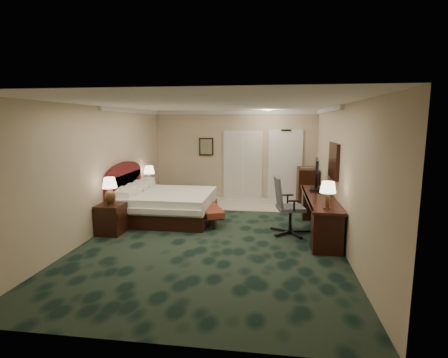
# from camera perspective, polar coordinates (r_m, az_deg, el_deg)

# --- Properties ---
(floor) EXTENTS (5.00, 7.50, 0.00)m
(floor) POSITION_cam_1_polar(r_m,az_deg,el_deg) (7.52, -1.38, -9.04)
(floor) COLOR black
(floor) RESTS_ON ground
(ceiling) EXTENTS (5.00, 7.50, 0.00)m
(ceiling) POSITION_cam_1_polar(r_m,az_deg,el_deg) (7.15, -1.47, 11.97)
(ceiling) COLOR white
(ceiling) RESTS_ON wall_back
(wall_back) EXTENTS (5.00, 0.00, 2.70)m
(wall_back) POSITION_cam_1_polar(r_m,az_deg,el_deg) (10.90, 1.80, 3.95)
(wall_back) COLOR beige
(wall_back) RESTS_ON ground
(wall_front) EXTENTS (5.00, 0.00, 2.70)m
(wall_front) POSITION_cam_1_polar(r_m,az_deg,el_deg) (3.64, -11.18, -7.12)
(wall_front) COLOR beige
(wall_front) RESTS_ON ground
(wall_left) EXTENTS (0.00, 7.50, 2.70)m
(wall_left) POSITION_cam_1_polar(r_m,az_deg,el_deg) (8.01, -19.37, 1.48)
(wall_left) COLOR beige
(wall_left) RESTS_ON ground
(wall_right) EXTENTS (0.00, 7.50, 2.70)m
(wall_right) POSITION_cam_1_polar(r_m,az_deg,el_deg) (7.24, 18.49, 0.74)
(wall_right) COLOR beige
(wall_right) RESTS_ON ground
(crown_molding) EXTENTS (5.00, 7.50, 0.10)m
(crown_molding) POSITION_cam_1_polar(r_m,az_deg,el_deg) (7.15, -1.47, 11.57)
(crown_molding) COLOR white
(crown_molding) RESTS_ON wall_back
(tile_patch) EXTENTS (3.20, 1.70, 0.01)m
(tile_patch) POSITION_cam_1_polar(r_m,az_deg,el_deg) (10.22, 6.28, -4.10)
(tile_patch) COLOR beige
(tile_patch) RESTS_ON ground
(headboard) EXTENTS (0.12, 2.00, 1.40)m
(headboard) POSITION_cam_1_polar(r_m,az_deg,el_deg) (8.97, -15.90, -1.76)
(headboard) COLOR #471612
(headboard) RESTS_ON ground
(entry_door) EXTENTS (1.02, 0.06, 2.18)m
(entry_door) POSITION_cam_1_polar(r_m,az_deg,el_deg) (10.85, 9.94, 2.20)
(entry_door) COLOR white
(entry_door) RESTS_ON ground
(closet_doors) EXTENTS (1.20, 0.06, 2.10)m
(closet_doors) POSITION_cam_1_polar(r_m,az_deg,el_deg) (10.87, 3.08, 2.34)
(closet_doors) COLOR #BBBAB8
(closet_doors) RESTS_ON ground
(wall_art) EXTENTS (0.45, 0.06, 0.55)m
(wall_art) POSITION_cam_1_polar(r_m,az_deg,el_deg) (10.98, -2.91, 5.29)
(wall_art) COLOR #4E6D59
(wall_art) RESTS_ON wall_back
(wall_mirror) EXTENTS (0.05, 0.95, 0.75)m
(wall_mirror) POSITION_cam_1_polar(r_m,az_deg,el_deg) (7.80, 17.49, 2.86)
(wall_mirror) COLOR white
(wall_mirror) RESTS_ON wall_right
(bed) EXTENTS (2.11, 1.96, 0.67)m
(bed) POSITION_cam_1_polar(r_m,az_deg,el_deg) (8.70, -9.06, -4.32)
(bed) COLOR white
(bed) RESTS_ON ground
(nightstand_near) EXTENTS (0.51, 0.59, 0.64)m
(nightstand_near) POSITION_cam_1_polar(r_m,az_deg,el_deg) (7.89, -17.93, -6.21)
(nightstand_near) COLOR black
(nightstand_near) RESTS_ON ground
(nightstand_far) EXTENTS (0.45, 0.51, 0.56)m
(nightstand_far) POSITION_cam_1_polar(r_m,az_deg,el_deg) (10.22, -11.79, -2.68)
(nightstand_far) COLOR black
(nightstand_far) RESTS_ON ground
(lamp_near) EXTENTS (0.38, 0.38, 0.58)m
(lamp_near) POSITION_cam_1_polar(r_m,az_deg,el_deg) (7.70, -18.12, -1.92)
(lamp_near) COLOR #322015
(lamp_near) RESTS_ON nightstand_near
(lamp_far) EXTENTS (0.39, 0.39, 0.58)m
(lamp_far) POSITION_cam_1_polar(r_m,az_deg,el_deg) (10.11, -12.10, 0.47)
(lamp_far) COLOR #322015
(lamp_far) RESTS_ON nightstand_far
(bed_bench) EXTENTS (0.80, 1.22, 0.39)m
(bed_bench) POSITION_cam_1_polar(r_m,az_deg,el_deg) (8.27, -2.13, -5.93)
(bed_bench) COLOR maroon
(bed_bench) RESTS_ON ground
(desk) EXTENTS (0.59, 2.75, 0.79)m
(desk) POSITION_cam_1_polar(r_m,az_deg,el_deg) (7.80, 15.26, -5.66)
(desk) COLOR black
(desk) RESTS_ON ground
(tv) EXTENTS (0.17, 0.94, 0.73)m
(tv) POSITION_cam_1_polar(r_m,az_deg,el_deg) (8.36, 14.86, 0.66)
(tv) COLOR black
(tv) RESTS_ON desk
(desk_lamp) EXTENTS (0.31, 0.31, 0.51)m
(desk_lamp) POSITION_cam_1_polar(r_m,az_deg,el_deg) (6.64, 16.57, -2.53)
(desk_lamp) COLOR #322015
(desk_lamp) RESTS_ON desk
(desk_chair) EXTENTS (0.83, 0.79, 1.23)m
(desk_chair) POSITION_cam_1_polar(r_m,az_deg,el_deg) (7.56, 10.82, -4.28)
(desk_chair) COLOR #4B4D57
(desk_chair) RESTS_ON ground
(minibar) EXTENTS (0.55, 0.99, 1.04)m
(minibar) POSITION_cam_1_polar(r_m,az_deg,el_deg) (10.46, 13.38, -1.11)
(minibar) COLOR black
(minibar) RESTS_ON ground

